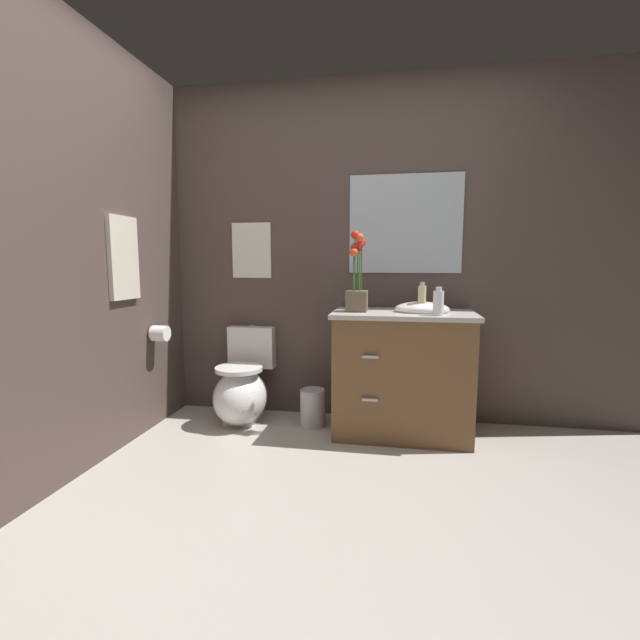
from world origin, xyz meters
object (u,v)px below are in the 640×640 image
Objects in this scene: lotion_bottle at (422,299)px; hanging_towel at (124,258)px; toilet_paper_roll at (160,333)px; flower_vase at (357,283)px; trash_bin at (313,407)px; soap_bottle at (438,303)px; wall_poster at (252,250)px; vanity_cabinet at (403,372)px; wall_mirror at (405,224)px; toilet at (243,389)px.

lotion_bottle is 1.92m from hanging_towel.
hanging_towel is 0.60m from toilet_paper_roll.
flower_vase reaches higher than trash_bin.
soap_bottle is at bearing 8.24° from hanging_towel.
vanity_cabinet is at bearing -14.22° from wall_poster.
lotion_bottle reaches higher than toilet_paper_roll.
wall_mirror is at bearing 113.80° from soap_bottle.
wall_poster is 0.81× the size of hanging_towel.
lotion_bottle is 1.10m from trash_bin.
soap_bottle is 1.17m from trash_bin.
toilet is 1.28× the size of flower_vase.
hanging_towel is at bearing -171.76° from soap_bottle.
lotion_bottle reaches higher than soap_bottle.
vanity_cabinet is at bearing 138.95° from soap_bottle.
soap_bottle reaches higher than toilet_paper_roll.
wall_mirror reaches higher than flower_vase.
flower_vase is 1.04× the size of hanging_towel.
flower_vase is at bearing 16.80° from hanging_towel.
flower_vase is 1.43m from toilet_paper_roll.
soap_bottle is at bearing -41.05° from vanity_cabinet.
flower_vase is at bearing -21.00° from wall_poster.
wall_poster is (-0.00, 0.27, 1.02)m from toilet.
soap_bottle is 1.91m from toilet_paper_roll.
wall_mirror is (-0.00, 0.29, 1.01)m from vanity_cabinet.
hanging_towel is (-1.95, -0.28, 0.27)m from soap_bottle.
toilet_paper_roll is (-1.69, -0.46, -0.77)m from wall_mirror.
vanity_cabinet reaches higher than toilet_paper_roll.
wall_poster is at bearing 90.00° from toilet.
trash_bin is at bearing -156.93° from wall_mirror.
toilet_paper_roll is at bearing 79.33° from hanging_towel.
wall_poster reaches higher than hanging_towel.
trash_bin is (-0.32, 0.06, -0.90)m from flower_vase.
vanity_cabinet is at bearing -1.30° from toilet.
flower_vase is 0.96m from trash_bin.
toilet_paper_roll is (-1.06, -0.20, 0.54)m from trash_bin.
wall_poster reaches higher than toilet_paper_roll.
trash_bin is 0.65× the size of wall_poster.
hanging_towel reaches higher than vanity_cabinet.
flower_vase is at bearing 5.80° from toilet_paper_roll.
hanging_towel reaches higher than toilet.
wall_poster is (-0.85, 0.32, 0.23)m from flower_vase.
lotion_bottle reaches higher than trash_bin.
hanging_towel reaches higher than toilet_paper_roll.
lotion_bottle is at bearing -5.27° from trash_bin.
wall_mirror reaches higher than toilet.
flower_vase is at bearing -3.85° from toilet.
toilet_paper_roll is at bearing -174.25° from vanity_cabinet.
wall_poster is at bearing 180.00° from wall_mirror.
toilet is at bearing -180.00° from trash_bin.
hanging_towel is at bearing -163.20° from flower_vase.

